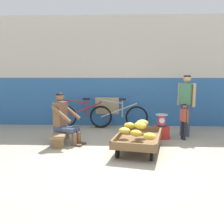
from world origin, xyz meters
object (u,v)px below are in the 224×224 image
Objects in this scene: weighing_scale at (162,120)px; customer_child at (184,118)px; vendor_seated at (64,119)px; low_bench at (61,134)px; bicycle_near_left at (83,115)px; sign_board at (107,111)px; banana_cart at (139,139)px; plastic_crate at (161,132)px; bicycle_far_left at (119,116)px; customer_adult at (186,98)px.

customer_child is at bearing -10.36° from weighing_scale.
low_bench is at bearing 160.30° from vendor_seated.
bicycle_near_left is 0.74m from sign_board.
bicycle_near_left is at bearing 154.14° from customer_child.
banana_cart is 1.17m from weighing_scale.
sign_board reaches higher than plastic_crate.
customer_child reaches higher than low_bench.
banana_cart is at bearing -55.58° from bicycle_near_left.
banana_cart is 0.96× the size of bicycle_near_left.
low_bench is at bearing -98.74° from bicycle_near_left.
low_bench is 1.29× the size of sign_board.
low_bench is 1.30× the size of customer_child.
vendor_seated is 1.32× the size of sign_board.
vendor_seated is 2.11m from sign_board.
bicycle_far_left is 1.95m from customer_adult.
bicycle_far_left reaches higher than low_bench.
banana_cart reaches higher than plastic_crate.
customer_child reaches higher than plastic_crate.
banana_cart is 2.11m from bicycle_far_left.
bicycle_near_left is (-2.07, 1.16, -0.10)m from weighing_scale.
low_bench is 0.98× the size of vendor_seated.
weighing_scale is 0.20× the size of customer_adult.
customer_child is (2.83, 0.37, 0.33)m from low_bench.
bicycle_near_left is 1.04m from bicycle_far_left.
banana_cart is 4.41× the size of plastic_crate.
plastic_crate is 2.38m from bicycle_near_left.
weighing_scale reaches higher than low_bench.
customer_adult reaches higher than bicycle_near_left.
low_bench is (-1.71, 0.51, -0.04)m from banana_cart.
low_bench is 0.67× the size of bicycle_far_left.
customer_child reaches higher than weighing_scale.
weighing_scale is 1.51m from bicycle_far_left.
low_bench is 3.14m from customer_adult.
vendor_seated is at bearing -171.65° from customer_child.
bicycle_near_left is at bearing 81.26° from low_bench.
bicycle_far_left is 1.93× the size of customer_child.
customer_child is (-0.13, -0.37, -0.42)m from customer_adult.
vendor_seated is 2.33m from plastic_crate.
bicycle_near_left and bicycle_far_left have the same top height.
vendor_seated reaches higher than low_bench.
bicycle_near_left is at bearing -158.69° from sign_board.
vendor_seated is 2.30m from weighing_scale.
bicycle_near_left is at bearing 84.23° from vendor_seated.
weighing_scale is at bearing 12.48° from vendor_seated.
banana_cart is at bearing -122.05° from plastic_crate.
plastic_crate is at bearing 11.38° from low_bench.
customer_adult reaches higher than weighing_scale.
sign_board is (0.69, 0.27, 0.08)m from bicycle_near_left.
weighing_scale is 0.52m from customer_child.
weighing_scale is at bearing -156.40° from customer_adult.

